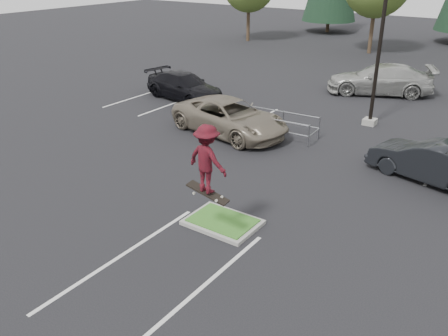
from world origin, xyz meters
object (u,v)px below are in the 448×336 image
Objects in this scene: car_l_black at (183,86)px; car_far_silver at (382,79)px; skateboarder at (207,160)px; car_r_charc at (432,162)px; cart_corral at (270,121)px; light_pole at (382,30)px; car_l_tan at (230,117)px.

car_l_black is 0.86× the size of car_far_silver.
car_r_charc is (4.31, 8.00, -1.83)m from skateboarder.
cart_corral is 7.46m from car_l_black.
car_l_black is at bearing -73.20° from car_far_silver.
car_l_black is at bearing -42.47° from skateboarder.
light_pole is at bearing -10.12° from car_far_silver.
car_l_black is (-10.50, -1.70, -3.80)m from light_pole.
car_far_silver is (-5.43, 11.00, 0.13)m from car_r_charc.
car_l_tan reaches higher than car_l_black.
car_l_black is (-10.19, 11.30, -1.83)m from skateboarder.
light_pole is 11.29m from car_l_black.
skateboarder is 15.32m from car_l_black.
skateboarder is at bearing -128.13° from car_l_black.
light_pole is 2.19× the size of car_r_charc.
cart_corral is at bearing -34.71° from car_far_silver.
car_far_silver is (-1.12, 19.00, -1.70)m from skateboarder.
car_r_charc is 0.76× the size of car_far_silver.
cart_corral is at bearing -48.93° from car_l_tan.
car_l_black reaches higher than cart_corral.
car_far_silver is (9.07, 7.70, 0.13)m from car_l_black.
car_far_silver reaches higher than cart_corral.
cart_corral is (-3.41, -4.03, -3.91)m from light_pole.
light_pole is 1.93× the size of car_l_black.
cart_corral is 0.60× the size of car_far_silver.
light_pole is at bearing -85.89° from skateboarder.
car_l_tan is at bearing -76.68° from car_r_charc.
light_pole is 7.18m from car_far_silver.
skateboarder is (-0.31, -13.00, -1.96)m from light_pole.
car_l_tan is 11.56m from car_far_silver.
car_l_tan is 1.26× the size of car_r_charc.
car_r_charc is (4.00, -5.00, -3.80)m from light_pole.
car_l_tan reaches higher than cart_corral.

